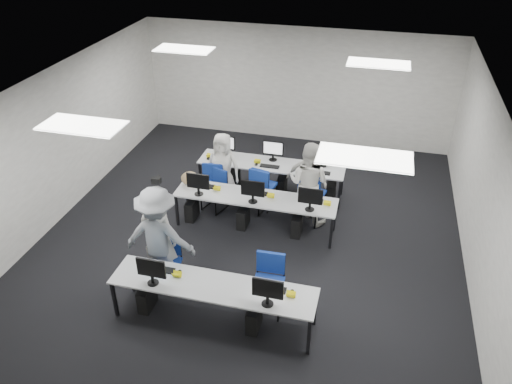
% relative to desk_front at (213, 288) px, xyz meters
% --- Properties ---
extents(room, '(9.00, 9.02, 3.00)m').
position_rel_desk_front_xyz_m(room, '(0.00, 2.40, 0.82)').
color(room, black).
rests_on(room, ground).
extents(ceiling_panels, '(5.20, 4.60, 0.02)m').
position_rel_desk_front_xyz_m(ceiling_panels, '(0.00, 2.40, 2.30)').
color(ceiling_panels, white).
rests_on(ceiling_panels, room).
extents(desk_front, '(3.20, 0.70, 0.73)m').
position_rel_desk_front_xyz_m(desk_front, '(0.00, 0.00, 0.00)').
color(desk_front, '#ABAEB0').
rests_on(desk_front, ground).
extents(desk_mid, '(3.20, 0.70, 0.73)m').
position_rel_desk_front_xyz_m(desk_mid, '(0.00, 2.60, 0.00)').
color(desk_mid, '#ABAEB0').
rests_on(desk_mid, ground).
extents(desk_back, '(3.20, 0.70, 0.73)m').
position_rel_desk_front_xyz_m(desk_back, '(0.00, 4.00, 0.00)').
color(desk_back, '#ABAEB0').
rests_on(desk_back, ground).
extents(equipment_front, '(2.51, 0.41, 1.19)m').
position_rel_desk_front_xyz_m(equipment_front, '(-0.19, -0.02, -0.32)').
color(equipment_front, '#0C58A1').
rests_on(equipment_front, desk_front).
extents(equipment_mid, '(2.91, 0.41, 1.19)m').
position_rel_desk_front_xyz_m(equipment_mid, '(-0.19, 2.58, -0.32)').
color(equipment_mid, white).
rests_on(equipment_mid, desk_mid).
extents(equipment_back, '(2.91, 0.41, 1.19)m').
position_rel_desk_front_xyz_m(equipment_back, '(0.19, 4.02, -0.32)').
color(equipment_back, white).
rests_on(equipment_back, desk_back).
extents(chair_0, '(0.47, 0.50, 0.84)m').
position_rel_desk_front_xyz_m(chair_0, '(-1.02, 0.62, -0.41)').
color(chair_0, navy).
rests_on(chair_0, ground).
extents(chair_1, '(0.50, 0.54, 0.98)m').
position_rel_desk_front_xyz_m(chair_1, '(0.76, 0.47, -0.37)').
color(chair_1, navy).
rests_on(chair_1, ground).
extents(chair_2, '(0.56, 0.58, 0.87)m').
position_rel_desk_front_xyz_m(chair_2, '(-1.01, 3.08, -0.41)').
color(chair_2, navy).
rests_on(chair_2, ground).
extents(chair_3, '(0.53, 0.55, 0.86)m').
position_rel_desk_front_xyz_m(chair_3, '(-0.16, 3.28, -0.41)').
color(chair_3, navy).
rests_on(chair_3, ground).
extents(chair_4, '(0.49, 0.53, 0.95)m').
position_rel_desk_front_xyz_m(chair_4, '(0.95, 3.11, -0.38)').
color(chair_4, navy).
rests_on(chair_4, ground).
extents(chair_5, '(0.52, 0.55, 0.94)m').
position_rel_desk_front_xyz_m(chair_5, '(-1.14, 3.51, -0.38)').
color(chair_5, navy).
rests_on(chair_5, ground).
extents(chair_6, '(0.56, 0.59, 0.96)m').
position_rel_desk_front_xyz_m(chair_6, '(-0.04, 3.43, -0.38)').
color(chair_6, navy).
rests_on(chair_6, ground).
extents(chair_7, '(0.53, 0.56, 0.90)m').
position_rel_desk_front_xyz_m(chair_7, '(1.03, 3.43, -0.40)').
color(chair_7, navy).
rests_on(chair_7, ground).
extents(handbag, '(0.41, 0.34, 0.29)m').
position_rel_desk_front_xyz_m(handbag, '(-1.40, 2.74, 0.19)').
color(handbag, olive).
rests_on(handbag, desk_mid).
extents(student_0, '(0.71, 0.53, 1.79)m').
position_rel_desk_front_xyz_m(student_0, '(-1.17, 0.71, 0.22)').
color(student_0, silver).
rests_on(student_0, ground).
extents(student_1, '(0.99, 0.85, 1.75)m').
position_rel_desk_front_xyz_m(student_1, '(0.95, 3.15, 0.20)').
color(student_1, silver).
rests_on(student_1, ground).
extents(student_2, '(0.76, 0.51, 1.53)m').
position_rel_desk_front_xyz_m(student_2, '(-0.95, 3.54, 0.09)').
color(student_2, silver).
rests_on(student_2, ground).
extents(student_3, '(0.94, 0.56, 1.50)m').
position_rel_desk_front_xyz_m(student_3, '(0.87, 3.41, 0.07)').
color(student_3, silver).
rests_on(student_3, ground).
extents(photographer, '(1.23, 0.76, 1.85)m').
position_rel_desk_front_xyz_m(photographer, '(-1.17, 0.70, 0.24)').
color(photographer, gray).
rests_on(photographer, ground).
extents(dslr_camera, '(0.15, 0.19, 0.10)m').
position_rel_desk_front_xyz_m(dslr_camera, '(-1.19, 0.88, 1.23)').
color(dslr_camera, black).
rests_on(dslr_camera, photographer).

